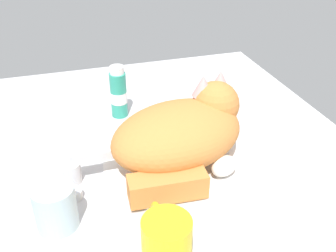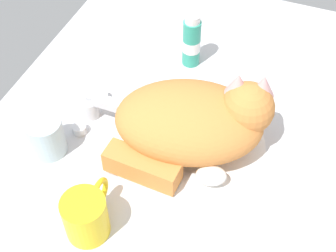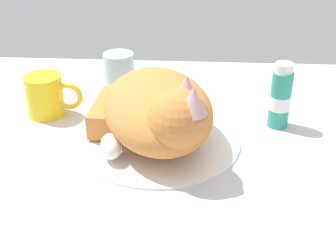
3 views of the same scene
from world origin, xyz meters
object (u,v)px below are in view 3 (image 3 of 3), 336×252
object	(u,v)px
faucet	(165,84)
toothpaste_bottle	(280,98)
rinse_cup	(119,70)
coffee_mug	(46,96)
cat	(158,111)

from	to	relation	value
faucet	toothpaste_bottle	world-z (taller)	toothpaste_bottle
toothpaste_bottle	faucet	bearing A→B (deg)	151.52
rinse_cup	faucet	bearing A→B (deg)	-22.63
coffee_mug	toothpaste_bottle	world-z (taller)	toothpaste_bottle
rinse_cup	toothpaste_bottle	bearing A→B (deg)	-26.65
faucet	coffee_mug	size ratio (longest dim) A/B	1.10
faucet	cat	size ratio (longest dim) A/B	0.40
faucet	toothpaste_bottle	size ratio (longest dim) A/B	0.97
cat	rinse_cup	xyz separation A→B (cm)	(-11.24, 26.08, -3.22)
toothpaste_bottle	coffee_mug	bearing A→B (deg)	177.70
faucet	toothpaste_bottle	bearing A→B (deg)	-28.48
toothpaste_bottle	rinse_cup	bearing A→B (deg)	153.35
rinse_cup	cat	bearing A→B (deg)	-66.69
coffee_mug	rinse_cup	distance (cm)	19.72
toothpaste_bottle	cat	bearing A→B (deg)	-158.46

